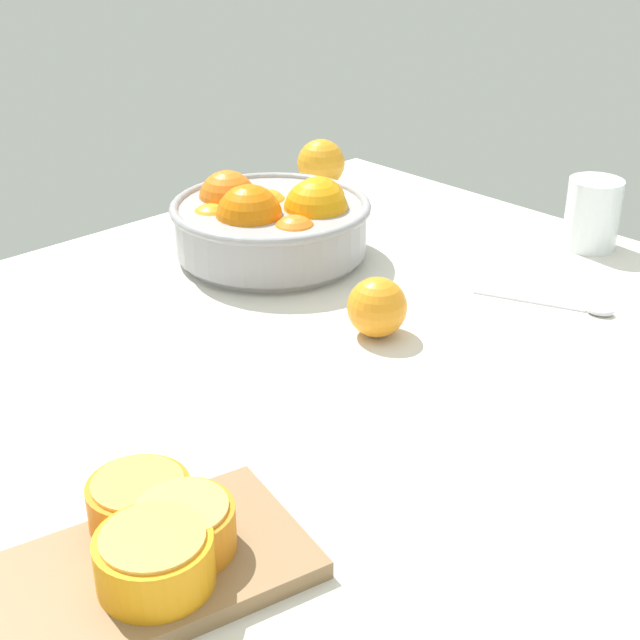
# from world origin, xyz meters

# --- Properties ---
(ground_plane) EXTENTS (1.25, 0.97, 0.03)m
(ground_plane) POSITION_xyz_m (0.00, 0.00, -0.01)
(ground_plane) COLOR silver
(fruit_bowl) EXTENTS (0.27, 0.27, 0.11)m
(fruit_bowl) POSITION_xyz_m (0.21, 0.24, 0.05)
(fruit_bowl) COLOR #99999E
(fruit_bowl) RESTS_ON ground_plane
(juice_glass) EXTENTS (0.07, 0.07, 0.10)m
(juice_glass) POSITION_xyz_m (0.56, -0.04, 0.04)
(juice_glass) COLOR white
(juice_glass) RESTS_ON ground_plane
(cutting_board) EXTENTS (0.27, 0.19, 0.02)m
(cutting_board) POSITION_xyz_m (-0.26, -0.16, 0.01)
(cutting_board) COLOR olive
(cutting_board) RESTS_ON ground_plane
(orange_half_0) EXTENTS (0.08, 0.08, 0.04)m
(orange_half_0) POSITION_xyz_m (-0.23, -0.17, 0.04)
(orange_half_0) COLOR orange
(orange_half_0) RESTS_ON cutting_board
(orange_half_1) EXTENTS (0.08, 0.08, 0.04)m
(orange_half_1) POSITION_xyz_m (-0.24, -0.12, 0.03)
(orange_half_1) COLOR orange
(orange_half_1) RESTS_ON cutting_board
(orange_half_2) EXTENTS (0.09, 0.09, 0.04)m
(orange_half_2) POSITION_xyz_m (-0.27, -0.19, 0.04)
(orange_half_2) COLOR orange
(orange_half_2) RESTS_ON cutting_board
(loose_orange_0) EXTENTS (0.07, 0.07, 0.07)m
(loose_orange_0) POSITION_xyz_m (0.15, -0.01, 0.03)
(loose_orange_0) COLOR orange
(loose_orange_0) RESTS_ON ground_plane
(loose_orange_2) EXTENTS (0.08, 0.08, 0.08)m
(loose_orange_2) POSITION_xyz_m (0.47, 0.41, 0.04)
(loose_orange_2) COLOR orange
(loose_orange_2) RESTS_ON ground_plane
(spoon) EXTENTS (0.08, 0.16, 0.01)m
(spoon) POSITION_xyz_m (0.36, -0.12, 0.00)
(spoon) COLOR silver
(spoon) RESTS_ON ground_plane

